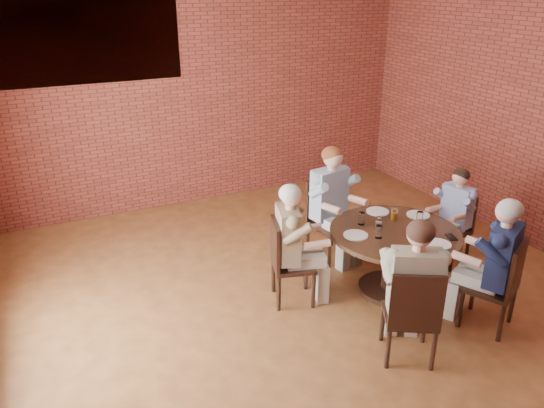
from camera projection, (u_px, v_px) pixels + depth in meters
name	position (u px, v px, depth m)	size (l,w,h in m)	color
floor	(320.00, 311.00, 5.61)	(7.00, 7.00, 0.00)	#995A2F
wall_back	(204.00, 91.00, 7.84)	(7.00, 7.00, 0.00)	maroon
dining_table	(393.00, 249.00, 5.76)	(1.40, 1.40, 0.75)	black
chair_a	(455.00, 226.00, 6.42)	(0.44, 0.44, 0.87)	black
diner_a	(453.00, 218.00, 6.33)	(0.46, 0.56, 1.22)	#3C4E9C
chair_b	(327.00, 215.00, 6.58)	(0.54, 0.54, 0.99)	black
diner_b	(333.00, 204.00, 6.44)	(0.58, 0.72, 1.42)	#8C9CB3
chair_c	(285.00, 259.00, 5.60)	(0.54, 0.54, 0.94)	black
diner_c	(294.00, 245.00, 5.55)	(0.53, 0.66, 1.34)	brown
chair_d	(412.00, 313.00, 4.67)	(0.62, 0.62, 0.97)	black
diner_d	(412.00, 290.00, 4.69)	(0.56, 0.69, 1.39)	tan
chair_e	(501.00, 283.00, 5.14)	(0.60, 0.60, 0.96)	black
diner_e	(494.00, 265.00, 5.12)	(0.55, 0.68, 1.38)	#192247
plate_a	(418.00, 215.00, 6.04)	(0.26, 0.26, 0.01)	white
plate_b	(378.00, 211.00, 6.13)	(0.26, 0.26, 0.01)	white
plate_c	(356.00, 235.00, 5.56)	(0.26, 0.26, 0.01)	white
plate_d	(438.00, 244.00, 5.37)	(0.26, 0.26, 0.01)	white
glass_a	(420.00, 218.00, 5.82)	(0.07, 0.07, 0.14)	white
glass_b	(394.00, 214.00, 5.91)	(0.07, 0.07, 0.14)	white
glass_c	(362.00, 218.00, 5.80)	(0.07, 0.07, 0.14)	white
glass_d	(379.00, 223.00, 5.69)	(0.07, 0.07, 0.14)	white
glass_e	(379.00, 232.00, 5.49)	(0.07, 0.07, 0.14)	white
glass_f	(414.00, 244.00, 5.25)	(0.07, 0.07, 0.14)	white
glass_g	(416.00, 234.00, 5.45)	(0.07, 0.07, 0.14)	white
smartphone	(451.00, 237.00, 5.53)	(0.08, 0.16, 0.01)	black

